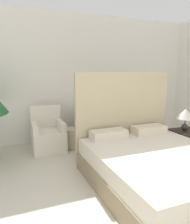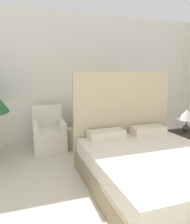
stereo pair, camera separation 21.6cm
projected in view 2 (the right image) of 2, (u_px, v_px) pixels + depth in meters
wall_back at (78, 78)px, 5.16m from camera, size 10.00×0.06×2.90m
bed at (152, 166)px, 3.04m from camera, size 1.78×2.11×1.59m
armchair_near_window_left at (49, 136)px, 4.53m from camera, size 0.65×0.69×0.90m
armchair_near_window_right at (94, 132)px, 4.85m from camera, size 0.68×0.72×0.90m
nightstand at (187, 145)px, 4.05m from camera, size 0.55×0.45×0.52m
table_lamp at (187, 116)px, 3.97m from camera, size 0.34×0.34×0.41m
side_table at (73, 138)px, 4.65m from camera, size 0.35×0.35×0.42m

